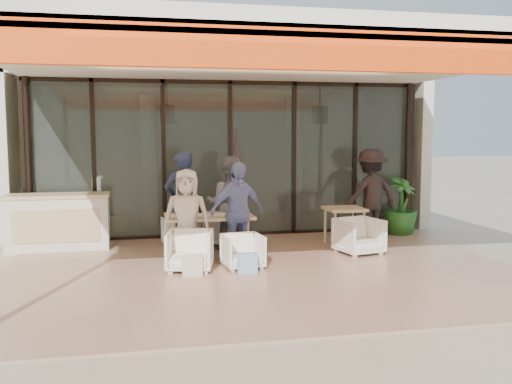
% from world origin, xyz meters
% --- Properties ---
extents(ground, '(70.00, 70.00, 0.00)m').
position_xyz_m(ground, '(0.00, 0.00, 0.00)').
color(ground, '#C6B293').
rests_on(ground, ground).
extents(terrace_floor, '(8.00, 6.00, 0.01)m').
position_xyz_m(terrace_floor, '(0.00, 0.00, 0.01)').
color(terrace_floor, tan).
rests_on(terrace_floor, ground).
extents(terrace_structure, '(8.00, 6.00, 3.40)m').
position_xyz_m(terrace_structure, '(0.00, -0.26, 3.25)').
color(terrace_structure, silver).
rests_on(terrace_structure, ground).
extents(glass_storefront, '(8.08, 0.10, 3.20)m').
position_xyz_m(glass_storefront, '(0.00, 3.00, 1.60)').
color(glass_storefront, '#9EADA3').
rests_on(glass_storefront, ground).
extents(interior_block, '(9.05, 3.62, 3.52)m').
position_xyz_m(interior_block, '(0.01, 5.31, 2.23)').
color(interior_block, silver).
rests_on(interior_block, ground).
extents(host_counter, '(1.85, 0.65, 1.04)m').
position_xyz_m(host_counter, '(-3.31, 2.30, 0.53)').
color(host_counter, silver).
rests_on(host_counter, ground).
extents(dining_table, '(1.50, 0.90, 0.93)m').
position_xyz_m(dining_table, '(-0.69, 1.16, 0.69)').
color(dining_table, '#DDBE87').
rests_on(dining_table, ground).
extents(chair_far_left, '(0.71, 0.68, 0.63)m').
position_xyz_m(chair_far_left, '(-1.10, 2.11, 0.32)').
color(chair_far_left, white).
rests_on(chair_far_left, ground).
extents(chair_far_right, '(0.89, 0.86, 0.72)m').
position_xyz_m(chair_far_right, '(-0.26, 2.11, 0.36)').
color(chair_far_right, white).
rests_on(chair_far_right, ground).
extents(chair_near_left, '(0.81, 0.78, 0.71)m').
position_xyz_m(chair_near_left, '(-1.10, 0.21, 0.36)').
color(chair_near_left, white).
rests_on(chair_near_left, ground).
extents(chair_near_right, '(0.66, 0.63, 0.62)m').
position_xyz_m(chair_near_right, '(-0.26, 0.21, 0.31)').
color(chair_near_right, white).
rests_on(chair_near_right, ground).
extents(diner_navy, '(0.77, 0.63, 1.84)m').
position_xyz_m(diner_navy, '(-1.10, 1.61, 0.92)').
color(diner_navy, '#1A223A').
rests_on(diner_navy, ground).
extents(diner_grey, '(0.99, 0.87, 1.74)m').
position_xyz_m(diner_grey, '(-0.26, 1.61, 0.87)').
color(diner_grey, '#5C5C60').
rests_on(diner_grey, ground).
extents(diner_cream, '(0.85, 0.63, 1.57)m').
position_xyz_m(diner_cream, '(-1.10, 0.71, 0.79)').
color(diner_cream, beige).
rests_on(diner_cream, ground).
extents(diner_periwinkle, '(1.06, 0.72, 1.68)m').
position_xyz_m(diner_periwinkle, '(-0.26, 0.71, 0.84)').
color(diner_periwinkle, '#7B8ACD').
rests_on(diner_periwinkle, ground).
extents(tote_bag_cream, '(0.30, 0.10, 0.34)m').
position_xyz_m(tote_bag_cream, '(-1.10, -0.19, 0.17)').
color(tote_bag_cream, silver).
rests_on(tote_bag_cream, ground).
extents(tote_bag_blue, '(0.30, 0.10, 0.34)m').
position_xyz_m(tote_bag_blue, '(-0.26, -0.19, 0.17)').
color(tote_bag_blue, '#99BFD8').
rests_on(tote_bag_blue, ground).
extents(side_table, '(0.70, 0.70, 0.74)m').
position_xyz_m(side_table, '(1.94, 1.55, 0.64)').
color(side_table, '#DDBE87').
rests_on(side_table, ground).
extents(side_chair, '(0.84, 0.80, 0.72)m').
position_xyz_m(side_chair, '(1.94, 0.80, 0.36)').
color(side_chair, white).
rests_on(side_chair, ground).
extents(standing_woman, '(1.31, 0.93, 1.83)m').
position_xyz_m(standing_woman, '(2.75, 2.20, 0.92)').
color(standing_woman, black).
rests_on(standing_woman, ground).
extents(potted_palm, '(0.98, 0.98, 1.26)m').
position_xyz_m(potted_palm, '(3.53, 2.43, 0.63)').
color(potted_palm, '#1E5919').
rests_on(potted_palm, ground).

